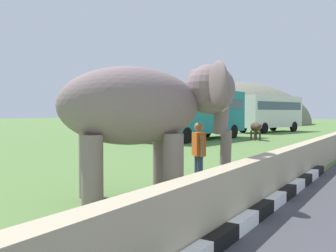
% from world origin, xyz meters
% --- Properties ---
extents(striped_curb, '(16.20, 0.20, 0.24)m').
position_xyz_m(striped_curb, '(-0.35, 3.85, 0.12)').
color(striped_curb, white).
rests_on(striped_curb, ground_plane).
extents(barrier_parapet, '(28.00, 0.36, 1.00)m').
position_xyz_m(barrier_parapet, '(2.00, 4.15, 0.50)').
color(barrier_parapet, tan).
rests_on(barrier_parapet, ground_plane).
extents(elephant, '(3.88, 3.78, 3.01)m').
position_xyz_m(elephant, '(2.04, 6.50, 1.99)').
color(elephant, slate).
rests_on(elephant, ground_plane).
extents(person_handler, '(0.52, 0.54, 1.66)m').
position_xyz_m(person_handler, '(3.65, 6.03, 0.93)').
color(person_handler, navy).
rests_on(person_handler, ground_plane).
extents(bus_teal, '(9.89, 3.38, 3.50)m').
position_xyz_m(bus_teal, '(18.53, 13.78, 2.08)').
color(bus_teal, teal).
rests_on(bus_teal, ground_plane).
extents(bus_white, '(8.70, 4.59, 3.50)m').
position_xyz_m(bus_white, '(31.47, 12.66, 2.08)').
color(bus_white, silver).
rests_on(bus_white, ground_plane).
extents(cow_near, '(1.79, 1.42, 1.23)m').
position_xyz_m(cow_near, '(20.42, 10.24, 0.87)').
color(cow_near, '#473323').
rests_on(cow_near, ground_plane).
extents(hill_east, '(31.16, 24.93, 14.05)m').
position_xyz_m(hill_east, '(55.00, 25.97, 0.00)').
color(hill_east, '#6B6B5A').
rests_on(hill_east, ground_plane).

